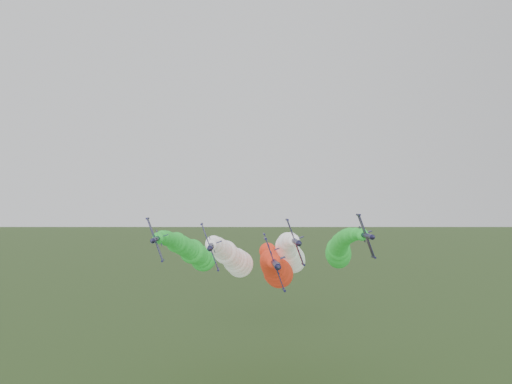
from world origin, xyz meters
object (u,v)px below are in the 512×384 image
jet_inner_right (290,253)px  jet_outer_left (192,251)px  jet_lead (276,269)px  jet_outer_right (340,250)px  jet_inner_left (232,257)px  jet_trail (273,261)px

jet_inner_right → jet_outer_left: jet_outer_left is taller
jet_lead → jet_outer_right: 26.55m
jet_lead → jet_inner_left: size_ratio=0.99×
jet_outer_left → jet_trail: bearing=17.8°
jet_inner_right → jet_outer_left: 28.15m
jet_inner_right → jet_outer_right: 15.90m
jet_inner_left → jet_outer_right: 31.45m
jet_inner_right → jet_trail: 15.46m
jet_outer_right → jet_trail: bearing=152.9°
jet_inner_left → jet_outer_left: (-11.36, 7.28, 0.94)m
jet_trail → jet_inner_right: bearing=-77.2°
jet_outer_left → jet_outer_right: 42.31m
jet_inner_left → jet_outer_right: size_ratio=1.00×
jet_inner_right → jet_outer_left: bearing=165.7°
jet_inner_left → jet_trail: bearing=49.9°
jet_lead → jet_trail: size_ratio=1.00×
jet_inner_left → jet_inner_right: (15.91, 0.32, 0.95)m
jet_inner_left → jet_inner_right: size_ratio=1.00×
jet_outer_right → jet_trail: (-18.33, 9.38, -4.20)m
jet_trail → jet_inner_left: bearing=-130.1°
jet_outer_right → jet_outer_left: bearing=177.7°
jet_inner_left → jet_outer_right: jet_outer_right is taller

